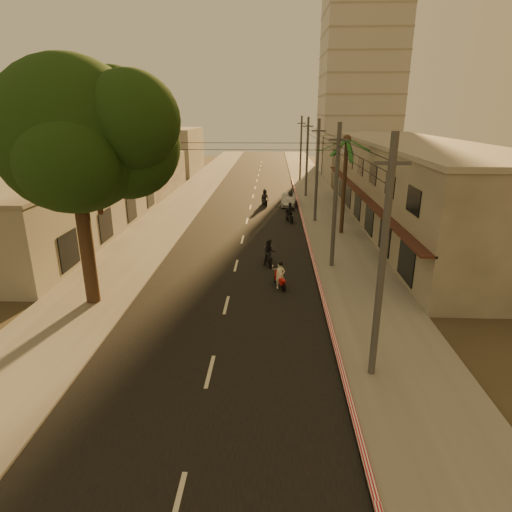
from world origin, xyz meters
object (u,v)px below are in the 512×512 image
object	(u,v)px
scooter_red	(280,276)
scooter_mid_b	(290,213)
scooter_far_b	(290,199)
parked_car	(289,200)
palm_tree	(347,145)
broadleaf_tree	(82,136)
scooter_far_a	(265,198)
scooter_mid_a	(269,253)

from	to	relation	value
scooter_red	scooter_mid_b	world-z (taller)	scooter_mid_b
scooter_red	scooter_far_b	distance (m)	22.13
scooter_mid_b	scooter_far_b	xyz separation A→B (m)	(0.30, 6.78, -0.06)
scooter_red	scooter_far_b	world-z (taller)	scooter_far_b
scooter_far_b	parked_car	size ratio (longest dim) A/B	0.43
palm_tree	scooter_mid_b	bearing A→B (deg)	137.80
broadleaf_tree	scooter_far_b	world-z (taller)	broadleaf_tree
scooter_red	scooter_far_a	world-z (taller)	scooter_far_a
scooter_red	parked_car	bearing A→B (deg)	65.83
palm_tree	scooter_mid_a	xyz separation A→B (m)	(-5.84, -7.77, -6.33)
palm_tree	scooter_far_a	size ratio (longest dim) A/B	4.55
scooter_mid_a	scooter_far_b	size ratio (longest dim) A/B	1.05
scooter_mid_a	scooter_mid_b	size ratio (longest dim) A/B	0.99
scooter_red	scooter_mid_b	xyz separation A→B (m)	(1.07, 15.31, 0.10)
scooter_red	scooter_far_b	bearing A→B (deg)	65.36
palm_tree	scooter_far_b	distance (m)	12.86
palm_tree	scooter_far_a	bearing A→B (deg)	121.19
broadleaf_tree	scooter_far_a	size ratio (longest dim) A/B	6.72
scooter_mid_a	broadleaf_tree	bearing A→B (deg)	-153.15
scooter_red	scooter_mid_b	size ratio (longest dim) A/B	0.89
broadleaf_tree	scooter_red	distance (m)	12.42
broadleaf_tree	scooter_mid_b	bearing A→B (deg)	59.12
scooter_mid_b	scooter_far_b	bearing A→B (deg)	70.56
parked_car	scooter_far_b	bearing A→B (deg)	-63.24
scooter_far_a	scooter_far_b	bearing A→B (deg)	-22.85
scooter_mid_a	scooter_far_a	size ratio (longest dim) A/B	1.01
broadleaf_tree	scooter_far_a	bearing A→B (deg)	71.82
broadleaf_tree	scooter_red	world-z (taller)	broadleaf_tree
palm_tree	scooter_far_b	xyz separation A→B (m)	(-3.80, 10.50, -6.37)
palm_tree	scooter_far_a	world-z (taller)	palm_tree
scooter_mid_b	scooter_mid_a	bearing A→B (deg)	-115.50
scooter_far_b	scooter_mid_b	bearing A→B (deg)	-92.28
scooter_red	scooter_mid_b	distance (m)	15.35
scooter_red	parked_car	distance (m)	22.52
palm_tree	scooter_mid_b	world-z (taller)	palm_tree
scooter_mid_b	scooter_far_b	world-z (taller)	scooter_mid_b
scooter_red	scooter_far_b	size ratio (longest dim) A/B	0.94
broadleaf_tree	scooter_red	bearing A→B (deg)	13.48
palm_tree	parked_car	bearing A→B (deg)	109.97
scooter_red	scooter_mid_b	bearing A→B (deg)	64.91
scooter_mid_a	scooter_far_a	bearing A→B (deg)	84.23
palm_tree	scooter_red	size ratio (longest dim) A/B	5.02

